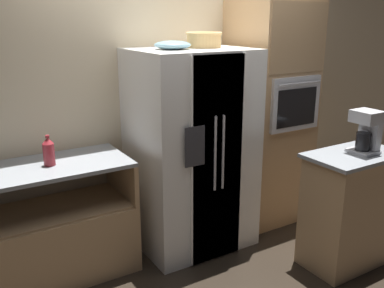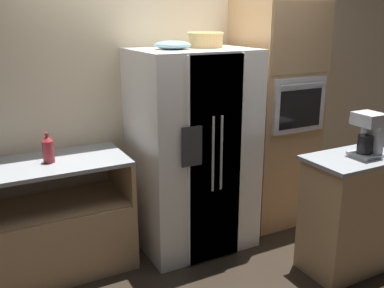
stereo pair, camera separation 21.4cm
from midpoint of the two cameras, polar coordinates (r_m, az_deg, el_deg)
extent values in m
plane|color=black|center=(3.96, -2.48, -13.28)|extent=(20.00, 20.00, 0.00)
cube|color=beige|center=(3.91, -6.22, 8.09)|extent=(12.00, 0.06, 2.80)
cube|color=tan|center=(3.61, -22.44, -12.87)|extent=(1.57, 0.62, 0.55)
cube|color=tan|center=(3.48, -22.95, -8.80)|extent=(1.51, 0.57, 0.02)
cube|color=tan|center=(3.58, -11.10, -4.21)|extent=(0.04, 0.62, 0.34)
cube|color=gray|center=(3.36, -23.61, -3.42)|extent=(1.57, 0.62, 0.03)
cube|color=white|center=(3.71, -1.80, -0.80)|extent=(0.96, 0.78, 1.73)
cube|color=white|center=(3.38, 1.49, -2.56)|extent=(0.48, 0.02, 1.69)
cube|color=white|center=(3.39, 1.66, -2.52)|extent=(0.48, 0.02, 1.69)
cylinder|color=#B2B2B7|center=(3.32, 1.28, -1.37)|extent=(0.02, 0.02, 0.60)
cylinder|color=#B2B2B7|center=(3.36, 2.37, -1.16)|extent=(0.02, 0.02, 0.60)
cube|color=#2D2D33|center=(3.21, -1.51, -0.36)|extent=(0.17, 0.01, 0.31)
cube|color=tan|center=(4.23, 8.80, 4.01)|extent=(0.68, 0.66, 2.13)
cube|color=silver|center=(3.94, 12.14, 5.24)|extent=(0.56, 0.04, 0.49)
cube|color=black|center=(3.93, 12.31, 4.77)|extent=(0.46, 0.01, 0.34)
cylinder|color=#B2B2B7|center=(3.89, 12.67, 7.89)|extent=(0.49, 0.02, 0.02)
cube|color=#A68259|center=(3.89, 12.51, 13.65)|extent=(0.64, 0.01, 0.60)
cube|color=tan|center=(3.69, 18.61, -8.49)|extent=(0.71, 0.43, 0.92)
cube|color=gray|center=(3.52, 19.31, -1.43)|extent=(0.77, 0.47, 0.03)
cylinder|color=tan|center=(3.64, -0.12, 13.62)|extent=(0.28, 0.28, 0.11)
torus|color=tan|center=(3.64, -0.12, 14.53)|extent=(0.30, 0.30, 0.02)
ellipsoid|color=#668C99|center=(3.45, -4.43, 13.02)|extent=(0.29, 0.29, 0.07)
cylinder|color=maroon|center=(3.34, -20.28, -1.34)|extent=(0.08, 0.08, 0.17)
cone|color=maroon|center=(3.31, -20.46, 0.41)|extent=(0.08, 0.08, 0.05)
cylinder|color=maroon|center=(3.31, -20.52, 0.93)|extent=(0.03, 0.03, 0.02)
cube|color=#B2B2B7|center=(3.55, 20.24, -0.93)|extent=(0.18, 0.20, 0.02)
cylinder|color=black|center=(3.52, 20.24, 0.32)|extent=(0.11, 0.11, 0.14)
cube|color=#B2B2B7|center=(3.56, 21.10, 1.62)|extent=(0.06, 0.17, 0.34)
cube|color=#B2B2B7|center=(3.48, 20.69, 3.42)|extent=(0.18, 0.20, 0.09)
camera|label=1|loc=(0.11, -91.71, -0.51)|focal=40.00mm
camera|label=2|loc=(0.11, 88.29, 0.51)|focal=40.00mm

